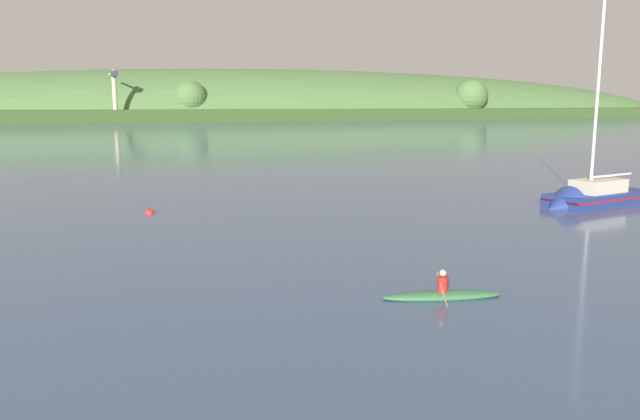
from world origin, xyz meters
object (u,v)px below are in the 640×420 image
at_px(dockside_crane, 115,98).
at_px(mooring_buoy_midchannel, 150,213).
at_px(canoe_with_paddler, 442,295).
at_px(sailboat_near_mooring, 589,201).

height_order(dockside_crane, mooring_buoy_midchannel, dockside_crane).
distance_m(canoe_with_paddler, mooring_buoy_midchannel, 19.89).
height_order(dockside_crane, sailboat_near_mooring, dockside_crane).
bearing_deg(sailboat_near_mooring, dockside_crane, -94.02).
relative_size(dockside_crane, sailboat_near_mooring, 1.14).
xyz_separation_m(dockside_crane, mooring_buoy_midchannel, (0.04, -173.81, -7.53)).
height_order(sailboat_near_mooring, canoe_with_paddler, sailboat_near_mooring).
distance_m(dockside_crane, sailboat_near_mooring, 180.91).
relative_size(canoe_with_paddler, mooring_buoy_midchannel, 6.77).
height_order(dockside_crane, canoe_with_paddler, dockside_crane).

